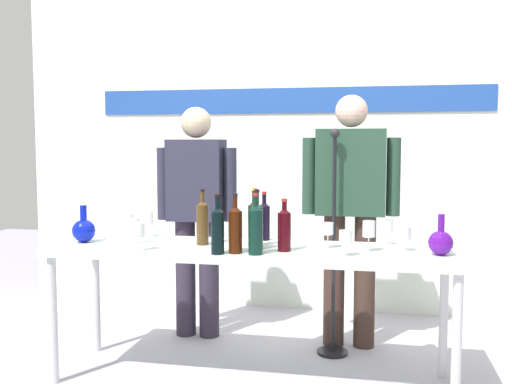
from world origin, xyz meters
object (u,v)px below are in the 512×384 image
object	(u,v)px
wine_glass_left_1	(128,220)
microphone_stand	(333,281)
presenter_right	(350,202)
wine_bottle_4	(202,221)
wine_bottle_3	(284,228)
wine_bottle_2	(218,229)
display_table	(251,258)
wine_bottle_5	(264,220)
wine_glass_right_4	(328,229)
wine_bottle_0	(235,228)
wine_glass_right_3	(387,227)
wine_bottle_7	(255,228)
wine_glass_left_0	(135,225)
wine_glass_right_0	(369,229)
wine_glass_left_3	(139,230)
decanter_blue_left	(84,230)
wine_glass_right_1	(404,233)
decanter_blue_right	(441,242)
presenter_left	(197,208)
wine_glass_right_2	(346,238)
wine_bottle_6	(254,222)
wine_glass_left_2	(148,219)
wine_bottle_1	(257,224)

from	to	relation	value
wine_glass_left_1	microphone_stand	distance (m)	1.36
presenter_right	wine_bottle_4	size ratio (longest dim) A/B	5.15
presenter_right	wine_bottle_3	size ratio (longest dim) A/B	5.82
presenter_right	wine_bottle_2	distance (m)	1.13
display_table	wine_bottle_5	distance (m)	0.32
wine_glass_right_4	wine_bottle_0	bearing A→B (deg)	-152.80
wine_glass_right_3	wine_bottle_3	bearing A→B (deg)	-150.00
wine_bottle_3	microphone_stand	bearing A→B (deg)	68.27
presenter_right	wine_bottle_7	world-z (taller)	presenter_right
display_table	presenter_right	distance (m)	0.91
display_table	wine_glass_left_0	size ratio (longest dim) A/B	15.13
wine_glass_right_0	wine_glass_right_4	bearing A→B (deg)	164.93
wine_bottle_4	wine_glass_left_3	size ratio (longest dim) A/B	2.09
decanter_blue_left	wine_glass_right_0	size ratio (longest dim) A/B	1.31
wine_bottle_5	wine_glass_right_4	xyz separation A→B (m)	(0.40, -0.20, -0.02)
wine_bottle_7	display_table	bearing A→B (deg)	108.50
decanter_blue_left	wine_bottle_4	xyz separation A→B (m)	(0.72, 0.06, 0.06)
presenter_right	wine_glass_right_1	xyz separation A→B (m)	(0.31, -0.64, -0.10)
wine_bottle_3	microphone_stand	world-z (taller)	microphone_stand
wine_bottle_3	wine_glass_left_0	distance (m)	0.90
decanter_blue_right	wine_glass_right_1	bearing A→B (deg)	158.46
wine_glass_left_1	wine_glass_right_0	size ratio (longest dim) A/B	0.92
wine_glass_right_1	wine_glass_right_4	xyz separation A→B (m)	(-0.42, 0.01, 0.01)
decanter_blue_right	wine_glass_right_3	xyz separation A→B (m)	(-0.27, 0.27, 0.04)
presenter_left	wine_bottle_3	bearing A→B (deg)	-46.18
wine_bottle_3	wine_glass_right_2	size ratio (longest dim) A/B	2.12
wine_bottle_5	wine_glass_right_1	size ratio (longest dim) A/B	2.14
wine_glass_left_0	wine_glass_right_3	xyz separation A→B (m)	(1.45, 0.25, -0.00)
presenter_left	wine_glass_right_4	distance (m)	1.15
wine_bottle_6	wine_glass_left_2	bearing A→B (deg)	164.43
presenter_left	wine_glass_left_1	xyz separation A→B (m)	(-0.29, -0.51, -0.03)
wine_glass_right_2	wine_glass_right_4	bearing A→B (deg)	117.50
display_table	wine_glass_left_3	world-z (taller)	wine_glass_left_3
wine_glass_right_1	microphone_stand	xyz separation A→B (m)	(-0.41, 0.46, -0.39)
presenter_left	display_table	bearing A→B (deg)	-52.33
presenter_left	wine_bottle_0	xyz separation A→B (m)	(0.48, -0.87, -0.00)
wine_glass_left_1	wine_glass_right_0	world-z (taller)	wine_glass_right_0
wine_bottle_1	wine_glass_right_2	distance (m)	0.50
wine_bottle_6	wine_glass_left_0	bearing A→B (deg)	-177.17
wine_bottle_5	wine_glass_left_0	bearing A→B (deg)	-159.51
decanter_blue_right	wine_bottle_5	world-z (taller)	wine_bottle_5
wine_glass_left_0	wine_glass_left_1	size ratio (longest dim) A/B	0.98
wine_bottle_1	wine_glass_right_0	distance (m)	0.61
wine_glass_left_0	wine_glass_left_3	xyz separation A→B (m)	(0.11, -0.21, 0.00)
decanter_blue_right	wine_glass_left_0	world-z (taller)	decanter_blue_right
display_table	wine_bottle_0	world-z (taller)	wine_bottle_0
decanter_blue_left	wine_bottle_4	bearing A→B (deg)	4.74
wine_glass_right_0	microphone_stand	bearing A→B (deg)	113.36
wine_glass_left_0	wine_glass_right_4	xyz separation A→B (m)	(1.12, 0.07, -0.00)
decanter_blue_right	presenter_left	distance (m)	1.71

